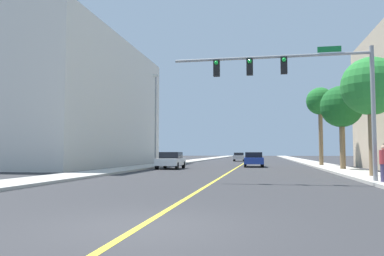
{
  "coord_description": "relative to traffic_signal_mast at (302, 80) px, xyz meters",
  "views": [
    {
      "loc": [
        2.42,
        -7.25,
        1.49
      ],
      "look_at": [
        -2.92,
        21.06,
        3.32
      ],
      "focal_mm": 35.05,
      "sensor_mm": 36.0,
      "label": 1
    }
  ],
  "objects": [
    {
      "name": "lane_marking_center",
      "position": [
        -4.32,
        30.6,
        -4.95
      ],
      "size": [
        0.16,
        144.0,
        0.01
      ],
      "primitive_type": "cube",
      "color": "yellow",
      "rests_on": "ground"
    },
    {
      "name": "car_white",
      "position": [
        -9.84,
        13.38,
        -4.2
      ],
      "size": [
        1.99,
        3.95,
        1.47
      ],
      "rotation": [
        0.0,
        0.0,
        3.15
      ],
      "color": "white",
      "rests_on": "ground"
    },
    {
      "name": "traffic_signal_mast",
      "position": [
        0.0,
        0.0,
        0.0
      ],
      "size": [
        9.6,
        0.36,
        6.41
      ],
      "color": "gray",
      "rests_on": "sidewalk_right"
    },
    {
      "name": "car_blue",
      "position": [
        -2.79,
        19.07,
        -4.22
      ],
      "size": [
        2.0,
        4.31,
        1.45
      ],
      "rotation": [
        0.0,
        0.0,
        0.04
      ],
      "color": "#1E389E",
      "rests_on": "ground"
    },
    {
      "name": "palm_far",
      "position": [
        3.97,
        21.4,
        1.6
      ],
      "size": [
        2.8,
        2.8,
        7.97
      ],
      "color": "brown",
      "rests_on": "sidewalk_right"
    },
    {
      "name": "building_left_near",
      "position": [
        -22.12,
        18.44,
        1.64
      ],
      "size": [
        12.47,
        24.98,
        13.19
      ],
      "primitive_type": "cube",
      "color": "silver",
      "rests_on": "ground"
    },
    {
      "name": "sidewalk_right",
      "position": [
        4.24,
        30.6,
        -4.88
      ],
      "size": [
        2.87,
        168.0,
        0.15
      ],
      "primitive_type": "cube",
      "color": "#B2ADA3",
      "rests_on": "ground"
    },
    {
      "name": "palm_mid",
      "position": [
        4.31,
        12.65,
        0.07
      ],
      "size": [
        3.3,
        3.3,
        6.6
      ],
      "color": "brown",
      "rests_on": "sidewalk_right"
    },
    {
      "name": "sidewalk_left",
      "position": [
        -12.89,
        30.6,
        -4.88
      ],
      "size": [
        2.87,
        168.0,
        0.15
      ],
      "primitive_type": "cube",
      "color": "#B2ADA3",
      "rests_on": "ground"
    },
    {
      "name": "palm_near",
      "position": [
        4.17,
        3.9,
        0.19
      ],
      "size": [
        3.3,
        3.3,
        6.71
      ],
      "color": "brown",
      "rests_on": "sidewalk_right"
    },
    {
      "name": "ground",
      "position": [
        -4.32,
        30.6,
        -4.96
      ],
      "size": [
        192.0,
        192.0,
        0.0
      ],
      "primitive_type": "plane",
      "color": "#2D2D30"
    },
    {
      "name": "car_silver",
      "position": [
        -5.64,
        41.74,
        -4.23
      ],
      "size": [
        1.83,
        4.23,
        1.36
      ],
      "rotation": [
        0.0,
        0.0,
        0.03
      ],
      "color": "#BCBCC1",
      "rests_on": "ground"
    },
    {
      "name": "street_lamp",
      "position": [
        -11.95,
        15.76,
        0.02
      ],
      "size": [
        0.56,
        0.28,
        8.79
      ],
      "color": "gray",
      "rests_on": "sidewalk_left"
    },
    {
      "name": "pedestrian",
      "position": [
        3.42,
        -0.58,
        -4.0
      ],
      "size": [
        0.38,
        0.38,
        1.63
      ],
      "rotation": [
        0.0,
        0.0,
        4.44
      ],
      "color": "#3F3859",
      "rests_on": "sidewalk_right"
    }
  ]
}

